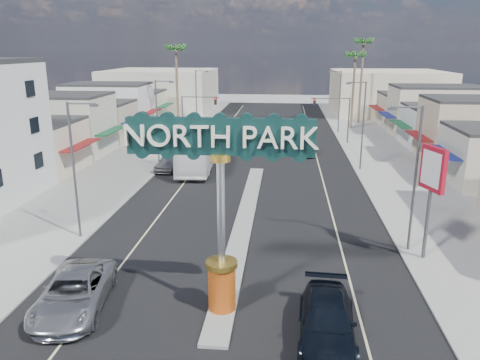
% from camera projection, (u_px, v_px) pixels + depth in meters
% --- Properties ---
extents(ground, '(160.00, 160.00, 0.00)m').
position_uv_depth(ground, '(258.00, 168.00, 49.30)').
color(ground, gray).
rests_on(ground, ground).
extents(road, '(20.00, 120.00, 0.01)m').
position_uv_depth(road, '(258.00, 168.00, 49.30)').
color(road, black).
rests_on(road, ground).
extents(median_island, '(1.30, 30.00, 0.16)m').
position_uv_depth(median_island, '(244.00, 221.00, 33.96)').
color(median_island, gray).
rests_on(median_island, ground).
extents(sidewalk_left, '(8.00, 120.00, 0.12)m').
position_uv_depth(sidewalk_left, '(129.00, 164.00, 50.59)').
color(sidewalk_left, gray).
rests_on(sidewalk_left, ground).
extents(sidewalk_right, '(8.00, 120.00, 0.12)m').
position_uv_depth(sidewalk_right, '(394.00, 170.00, 47.98)').
color(sidewalk_right, gray).
rests_on(sidewalk_right, ground).
extents(storefront_row_left, '(12.00, 42.00, 6.00)m').
position_uv_depth(storefront_row_left, '(87.00, 118.00, 63.16)').
color(storefront_row_left, beige).
rests_on(storefront_row_left, ground).
extents(storefront_row_right, '(12.00, 42.00, 6.00)m').
position_uv_depth(storefront_row_right, '(455.00, 124.00, 58.69)').
color(storefront_row_right, '#B7B29E').
rests_on(storefront_row_right, ground).
extents(backdrop_far_left, '(20.00, 20.00, 8.00)m').
position_uv_depth(backdrop_far_left, '(162.00, 90.00, 93.34)').
color(backdrop_far_left, '#B7B29E').
rests_on(backdrop_far_left, ground).
extents(backdrop_far_right, '(20.00, 20.00, 8.00)m').
position_uv_depth(backdrop_far_right, '(387.00, 92.00, 89.24)').
color(backdrop_far_right, beige).
rests_on(backdrop_far_right, ground).
extents(gateway_sign, '(8.20, 1.50, 9.15)m').
position_uv_depth(gateway_sign, '(221.00, 194.00, 20.85)').
color(gateway_sign, '#B8420E').
rests_on(gateway_sign, median_island).
extents(traffic_signal_left, '(5.09, 0.45, 6.00)m').
position_uv_depth(traffic_signal_left, '(196.00, 109.00, 62.39)').
color(traffic_signal_left, '#47474C').
rests_on(traffic_signal_left, ground).
extents(traffic_signal_right, '(5.09, 0.45, 6.00)m').
position_uv_depth(traffic_signal_right, '(335.00, 111.00, 60.68)').
color(traffic_signal_right, '#47474C').
rests_on(traffic_signal_right, ground).
extents(streetlight_l_near, '(2.03, 0.22, 9.00)m').
position_uv_depth(streetlight_l_near, '(76.00, 164.00, 29.74)').
color(streetlight_l_near, '#47474C').
rests_on(streetlight_l_near, ground).
extents(streetlight_l_mid, '(2.03, 0.22, 9.00)m').
position_uv_depth(streetlight_l_mid, '(159.00, 118.00, 48.89)').
color(streetlight_l_mid, '#47474C').
rests_on(streetlight_l_mid, ground).
extents(streetlight_l_far, '(2.03, 0.22, 9.00)m').
position_uv_depth(streetlight_l_far, '(197.00, 97.00, 69.95)').
color(streetlight_l_far, '#47474C').
rests_on(streetlight_l_far, ground).
extents(streetlight_r_near, '(2.03, 0.22, 9.00)m').
position_uv_depth(streetlight_r_near, '(413.00, 172.00, 27.79)').
color(streetlight_r_near, '#47474C').
rests_on(streetlight_r_near, ground).
extents(streetlight_r_mid, '(2.03, 0.22, 9.00)m').
position_uv_depth(streetlight_r_mid, '(362.00, 121.00, 46.94)').
color(streetlight_r_mid, '#47474C').
rests_on(streetlight_r_mid, ground).
extents(streetlight_r_far, '(2.03, 0.22, 9.00)m').
position_uv_depth(streetlight_r_far, '(339.00, 99.00, 68.01)').
color(streetlight_r_far, '#47474C').
rests_on(streetlight_r_far, ground).
extents(palm_left_far, '(2.60, 2.60, 13.10)m').
position_uv_depth(palm_left_far, '(176.00, 53.00, 66.52)').
color(palm_left_far, brown).
rests_on(palm_left_far, ground).
extents(palm_right_mid, '(2.60, 2.60, 12.10)m').
position_uv_depth(palm_right_mid, '(355.00, 59.00, 70.09)').
color(palm_right_mid, brown).
rests_on(palm_right_mid, ground).
extents(palm_right_far, '(2.60, 2.60, 14.10)m').
position_uv_depth(palm_right_far, '(363.00, 46.00, 75.16)').
color(palm_right_far, brown).
rests_on(palm_right_far, ground).
extents(suv_left, '(3.83, 6.78, 1.79)m').
position_uv_depth(suv_left, '(74.00, 292.00, 22.41)').
color(suv_left, '#A4A5A9').
rests_on(suv_left, ground).
extents(suv_right, '(2.74, 6.07, 1.73)m').
position_uv_depth(suv_right, '(327.00, 321.00, 20.15)').
color(suv_right, black).
rests_on(suv_right, ground).
extents(car_parked_left, '(2.50, 5.27, 1.74)m').
position_uv_depth(car_parked_left, '(170.00, 162.00, 48.19)').
color(car_parked_left, slate).
rests_on(car_parked_left, ground).
extents(car_parked_right, '(1.88, 4.88, 1.59)m').
position_uv_depth(car_parked_right, '(308.00, 148.00, 55.00)').
color(car_parked_right, white).
rests_on(car_parked_right, ground).
extents(city_bus, '(3.90, 13.19, 3.62)m').
position_uv_depth(city_bus, '(198.00, 150.00, 49.07)').
color(city_bus, white).
rests_on(city_bus, ground).
extents(bank_pylon_sign, '(0.90, 2.09, 6.74)m').
position_uv_depth(bank_pylon_sign, '(432.00, 175.00, 26.54)').
color(bank_pylon_sign, '#47474C').
rests_on(bank_pylon_sign, sidewalk_right).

